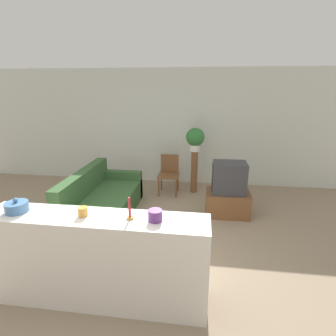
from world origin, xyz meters
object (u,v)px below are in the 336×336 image
(couch, at_px, (102,201))
(television, at_px, (229,177))
(decorative_bowl, at_px, (17,207))
(wooden_chair, at_px, (169,172))
(potted_plant, at_px, (195,138))

(couch, xyz_separation_m, television, (2.27, 0.38, 0.43))
(television, xyz_separation_m, decorative_bowl, (-2.39, -2.30, 0.36))
(wooden_chair, height_order, decorative_bowl, decorative_bowl)
(potted_plant, distance_m, decorative_bowl, 3.74)
(couch, bearing_deg, wooden_chair, 50.14)
(wooden_chair, xyz_separation_m, decorative_bowl, (-1.19, -3.20, 0.61))
(wooden_chair, distance_m, decorative_bowl, 3.47)
(potted_plant, bearing_deg, decorative_bowl, -117.77)
(couch, distance_m, wooden_chair, 1.68)
(couch, relative_size, wooden_chair, 2.28)
(wooden_chair, relative_size, decorative_bowl, 3.65)
(potted_plant, relative_size, decorative_bowl, 2.17)
(couch, height_order, decorative_bowl, decorative_bowl)
(television, height_order, decorative_bowl, decorative_bowl)
(couch, relative_size, television, 3.23)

